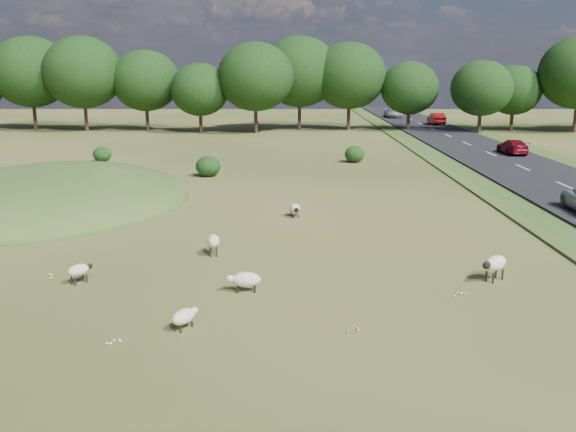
# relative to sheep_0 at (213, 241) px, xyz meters

# --- Properties ---
(ground) EXTENTS (160.00, 160.00, 0.00)m
(ground) POSITION_rel_sheep_0_xyz_m (1.13, 18.99, -0.61)
(ground) COLOR #384916
(ground) RESTS_ON ground
(mound) EXTENTS (16.00, 20.00, 4.00)m
(mound) POSITION_rel_sheep_0_xyz_m (-10.87, 10.99, -0.61)
(mound) COLOR #33561E
(mound) RESTS_ON ground
(road) EXTENTS (8.00, 150.00, 0.25)m
(road) POSITION_rel_sheep_0_xyz_m (21.13, 28.99, -0.48)
(road) COLOR black
(road) RESTS_ON ground
(treeline) EXTENTS (96.28, 14.66, 11.70)m
(treeline) POSITION_rel_sheep_0_xyz_m (0.07, 54.43, 5.96)
(treeline) COLOR black
(treeline) RESTS_ON ground
(shrubs) EXTENTS (22.83, 9.16, 1.49)m
(shrubs) POSITION_rel_sheep_0_xyz_m (-1.50, 24.39, 0.09)
(shrubs) COLOR black
(shrubs) RESTS_ON ground
(sheep_0) EXTENTS (0.64, 1.23, 0.87)m
(sheep_0) POSITION_rel_sheep_0_xyz_m (0.00, 0.00, 0.00)
(sheep_0) COLOR beige
(sheep_0) RESTS_ON ground
(sheep_1) EXTENTS (0.71, 1.26, 0.71)m
(sheep_1) POSITION_rel_sheep_0_xyz_m (3.48, 7.11, -0.16)
(sheep_1) COLOR beige
(sheep_1) RESTS_ON ground
(sheep_2) EXTENTS (1.26, 0.61, 0.72)m
(sheep_2) POSITION_rel_sheep_0_xyz_m (1.65, -4.58, -0.15)
(sheep_2) COLOR beige
(sheep_2) RESTS_ON ground
(sheep_3) EXTENTS (0.88, 0.99, 0.73)m
(sheep_3) POSITION_rel_sheep_0_xyz_m (-4.47, -3.69, -0.09)
(sheep_3) COLOR beige
(sheep_3) RESTS_ON ground
(sheep_4) EXTENTS (1.27, 1.19, 0.96)m
(sheep_4) POSITION_rel_sheep_0_xyz_m (10.79, -3.34, 0.06)
(sheep_4) COLOR beige
(sheep_4) RESTS_ON ground
(sheep_5) EXTENTS (0.88, 1.10, 0.63)m
(sheep_5) POSITION_rel_sheep_0_xyz_m (0.04, -7.86, -0.21)
(sheep_5) COLOR beige
(sheep_5) RESTS_ON ground
(car_0) EXTENTS (1.63, 4.68, 1.54)m
(car_0) POSITION_rel_sheep_0_xyz_m (23.03, 61.70, 0.41)
(car_0) COLOR maroon
(car_0) RESTS_ON road
(car_2) EXTENTS (2.41, 5.23, 1.45)m
(car_2) POSITION_rel_sheep_0_xyz_m (19.23, 74.42, 0.37)
(car_2) COLOR #AEB1B6
(car_2) RESTS_ON road
(car_3) EXTENTS (1.79, 4.39, 1.27)m
(car_3) POSITION_rel_sheep_0_xyz_m (23.03, 31.03, 0.28)
(car_3) COLOR maroon
(car_3) RESTS_ON road
(car_5) EXTENTS (1.80, 4.42, 1.28)m
(car_5) POSITION_rel_sheep_0_xyz_m (23.03, 82.57, 0.29)
(car_5) COLOR maroon
(car_5) RESTS_ON road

